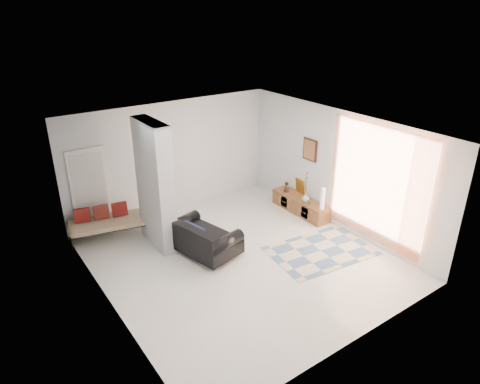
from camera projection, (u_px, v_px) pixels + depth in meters
floor at (241, 259)px, 9.03m from camera, size 6.00×6.00×0.00m
ceiling at (241, 130)px, 7.89m from camera, size 6.00×6.00×0.00m
wall_back at (172, 157)px, 10.70m from camera, size 6.00×0.00×6.00m
wall_front at (359, 270)px, 6.22m from camera, size 6.00×0.00×6.00m
wall_left at (104, 239)px, 7.01m from camera, size 0.00×6.00×6.00m
wall_right at (337, 170)px, 9.91m from camera, size 0.00×6.00×6.00m
partition_column at (155, 185)px, 9.07m from camera, size 0.35×1.20×2.80m
hallway_door at (90, 191)px, 9.72m from camera, size 0.85×0.06×2.04m
curtain at (376, 184)px, 8.99m from camera, size 0.00×2.55×2.55m
wall_art at (310, 150)px, 10.46m from camera, size 0.04×0.45×0.55m
media_console at (300, 205)px, 10.95m from camera, size 0.45×1.74×0.80m
loveseat at (201, 238)px, 9.10m from camera, size 1.27×1.77×0.76m
daybed at (109, 221)px, 9.70m from camera, size 1.91×1.13×0.77m
area_rug at (321, 251)px, 9.30m from camera, size 2.36×1.72×0.01m
cylinder_lamp at (323, 199)px, 10.18m from camera, size 0.10×0.10×0.54m
bronze_figurine at (286, 187)px, 11.17m from camera, size 0.15×0.15×0.27m
vase at (305, 198)px, 10.65m from camera, size 0.20×0.20×0.20m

